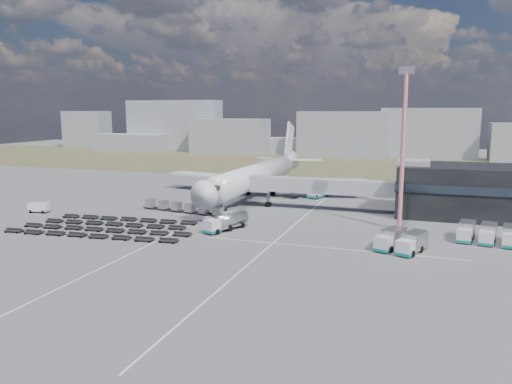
% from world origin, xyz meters
% --- Properties ---
extents(ground, '(420.00, 420.00, 0.00)m').
position_xyz_m(ground, '(0.00, 0.00, 0.00)').
color(ground, '#565659').
rests_on(ground, ground).
extents(grass_strip, '(420.00, 90.00, 0.01)m').
position_xyz_m(grass_strip, '(0.00, 110.00, 0.01)').
color(grass_strip, '#47452A').
rests_on(grass_strip, ground).
extents(lane_markings, '(47.12, 110.00, 0.01)m').
position_xyz_m(lane_markings, '(9.77, 3.00, 0.01)').
color(lane_markings, silver).
rests_on(lane_markings, ground).
extents(terminal, '(30.40, 16.40, 11.00)m').
position_xyz_m(terminal, '(47.77, 23.96, 5.25)').
color(terminal, black).
rests_on(terminal, ground).
extents(jet_bridge, '(30.30, 3.80, 7.05)m').
position_xyz_m(jet_bridge, '(15.90, 20.42, 5.05)').
color(jet_bridge, '#939399').
rests_on(jet_bridge, ground).
extents(airliner, '(51.59, 64.53, 17.62)m').
position_xyz_m(airliner, '(0.00, 32.38, 5.29)').
color(airliner, silver).
rests_on(airliner, ground).
extents(skyline, '(302.99, 27.78, 25.66)m').
position_xyz_m(skyline, '(-15.44, 148.88, 9.09)').
color(skyline, gray).
rests_on(skyline, ground).
extents(fuel_tanker, '(5.59, 9.50, 3.00)m').
position_xyz_m(fuel_tanker, '(5.76, -2.46, 1.50)').
color(fuel_tanker, silver).
rests_on(fuel_tanker, ground).
extents(pushback_tug, '(3.58, 2.68, 1.45)m').
position_xyz_m(pushback_tug, '(3.89, 4.98, 0.72)').
color(pushback_tug, silver).
rests_on(pushback_tug, ground).
extents(utility_van, '(4.13, 2.53, 2.09)m').
position_xyz_m(utility_van, '(-36.20, -0.82, 1.04)').
color(utility_van, silver).
rests_on(utility_van, ground).
extents(catering_truck, '(4.65, 6.75, 2.87)m').
position_xyz_m(catering_truck, '(14.21, 35.21, 1.47)').
color(catering_truck, silver).
rests_on(catering_truck, ground).
extents(service_trucks_near, '(7.73, 8.37, 2.74)m').
position_xyz_m(service_trucks_near, '(35.25, -6.02, 1.49)').
color(service_trucks_near, silver).
rests_on(service_trucks_near, ground).
extents(service_trucks_far, '(9.65, 7.92, 2.63)m').
position_xyz_m(service_trucks_far, '(48.03, 3.35, 1.43)').
color(service_trucks_far, silver).
rests_on(service_trucks_far, ground).
extents(uld_row, '(22.99, 5.33, 1.78)m').
position_xyz_m(uld_row, '(-6.62, 8.47, 1.07)').
color(uld_row, black).
rests_on(uld_row, ground).
extents(baggage_dollies, '(32.89, 17.04, 0.73)m').
position_xyz_m(baggage_dollies, '(-14.55, -8.26, 0.37)').
color(baggage_dollies, black).
rests_on(baggage_dollies, ground).
extents(floodlight_mast, '(2.61, 2.15, 27.90)m').
position_xyz_m(floodlight_mast, '(34.34, 7.71, 13.98)').
color(floodlight_mast, red).
rests_on(floodlight_mast, ground).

